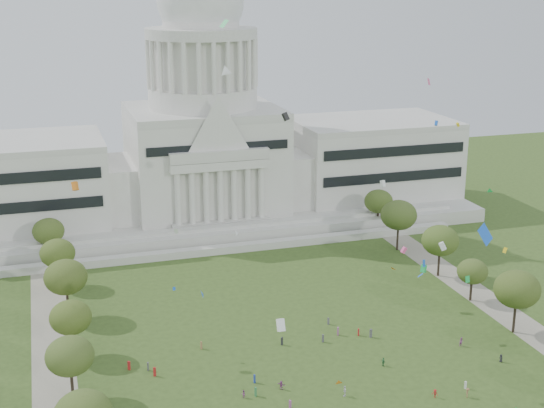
# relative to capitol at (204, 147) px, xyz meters

# --- Properties ---
(capitol) EXTENTS (160.00, 64.50, 91.30)m
(capitol) POSITION_rel_capitol_xyz_m (0.00, 0.00, 0.00)
(capitol) COLOR beige
(capitol) RESTS_ON ground
(path_left) EXTENTS (8.00, 160.00, 0.04)m
(path_left) POSITION_rel_capitol_xyz_m (-48.00, -83.59, -22.28)
(path_left) COLOR gray
(path_left) RESTS_ON ground
(path_right) EXTENTS (8.00, 160.00, 0.04)m
(path_right) POSITION_rel_capitol_xyz_m (48.00, -83.59, -22.28)
(path_right) COLOR gray
(path_right) RESTS_ON ground
(row_tree_l_2) EXTENTS (8.42, 8.42, 11.97)m
(row_tree_l_2) POSITION_rel_capitol_xyz_m (-45.04, -96.29, -13.79)
(row_tree_l_2) COLOR black
(row_tree_l_2) RESTS_ON ground
(row_tree_r_2) EXTENTS (9.55, 9.55, 13.58)m
(row_tree_r_2) POSITION_rel_capitol_xyz_m (44.17, -96.15, -12.64)
(row_tree_r_2) COLOR black
(row_tree_r_2) RESTS_ON ground
(row_tree_l_3) EXTENTS (8.12, 8.12, 11.55)m
(row_tree_l_3) POSITION_rel_capitol_xyz_m (-44.09, -79.67, -14.09)
(row_tree_l_3) COLOR black
(row_tree_l_3) RESTS_ON ground
(row_tree_r_3) EXTENTS (7.01, 7.01, 9.98)m
(row_tree_r_3) POSITION_rel_capitol_xyz_m (44.40, -79.10, -15.21)
(row_tree_r_3) COLOR black
(row_tree_r_3) RESTS_ON ground
(row_tree_l_4) EXTENTS (9.29, 9.29, 13.21)m
(row_tree_l_4) POSITION_rel_capitol_xyz_m (-44.08, -61.17, -12.90)
(row_tree_l_4) COLOR black
(row_tree_l_4) RESTS_ON ground
(row_tree_r_4) EXTENTS (9.19, 9.19, 13.06)m
(row_tree_r_4) POSITION_rel_capitol_xyz_m (44.76, -63.55, -13.01)
(row_tree_r_4) COLOR black
(row_tree_r_4) RESTS_ON ground
(row_tree_l_5) EXTENTS (8.33, 8.33, 11.85)m
(row_tree_l_5) POSITION_rel_capitol_xyz_m (-45.22, -42.58, -13.88)
(row_tree_l_5) COLOR black
(row_tree_l_5) RESTS_ON ground
(row_tree_r_5) EXTENTS (9.82, 9.82, 13.96)m
(row_tree_r_5) POSITION_rel_capitol_xyz_m (43.49, -43.40, -12.37)
(row_tree_r_5) COLOR black
(row_tree_r_5) RESTS_ON ground
(row_tree_l_6) EXTENTS (8.19, 8.19, 11.64)m
(row_tree_l_6) POSITION_rel_capitol_xyz_m (-46.87, -24.45, -14.02)
(row_tree_l_6) COLOR black
(row_tree_l_6) RESTS_ON ground
(row_tree_r_6) EXTENTS (8.42, 8.42, 11.97)m
(row_tree_r_6) POSITION_rel_capitol_xyz_m (45.96, -25.46, -13.79)
(row_tree_r_6) COLOR black
(row_tree_r_6) RESTS_ON ground
(person_0) EXTENTS (0.76, 0.91, 1.60)m
(person_0) POSITION_rel_capitol_xyz_m (34.38, -106.55, -21.50)
(person_0) COLOR #26262B
(person_0) RESTS_ON ground
(person_2) EXTENTS (1.01, 0.72, 1.90)m
(person_2) POSITION_rel_capitol_xyz_m (30.55, -98.49, -21.35)
(person_2) COLOR #994C8C
(person_2) RESTS_ON ground
(person_3) EXTENTS (1.11, 1.13, 1.62)m
(person_3) POSITION_rel_capitol_xyz_m (15.83, -114.36, -21.49)
(person_3) COLOR #B21E1E
(person_3) RESTS_ON ground
(person_4) EXTENTS (0.87, 1.29, 2.03)m
(person_4) POSITION_rel_capitol_xyz_m (0.85, -109.22, -21.28)
(person_4) COLOR silver
(person_4) RESTS_ON ground
(person_5) EXTENTS (1.55, 1.55, 1.69)m
(person_5) POSITION_rel_capitol_xyz_m (-9.14, -103.70, -21.45)
(person_5) COLOR #994C8C
(person_5) RESTS_ON ground
(person_8) EXTENTS (0.77, 0.54, 1.49)m
(person_8) POSITION_rel_capitol_xyz_m (-16.37, -104.41, -21.55)
(person_8) COLOR #994C8C
(person_8) RESTS_ON ground
(person_9) EXTENTS (1.17, 1.31, 1.81)m
(person_9) POSITION_rel_capitol_xyz_m (21.36, -116.00, -21.39)
(person_9) COLOR olive
(person_9) RESTS_ON ground
(person_10) EXTENTS (0.74, 1.10, 1.73)m
(person_10) POSITION_rel_capitol_xyz_m (12.03, -101.33, -21.43)
(person_10) COLOR #33723F
(person_10) RESTS_ON ground
(distant_crowd) EXTENTS (64.38, 39.19, 1.84)m
(distant_crowd) POSITION_rel_capitol_xyz_m (-14.58, -98.57, -21.45)
(distant_crowd) COLOR #33723F
(distant_crowd) RESTS_ON ground
(kite_swarm) EXTENTS (85.43, 103.21, 60.79)m
(kite_swarm) POSITION_rel_capitol_xyz_m (7.49, -101.52, 3.80)
(kite_swarm) COLOR yellow
(kite_swarm) RESTS_ON ground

